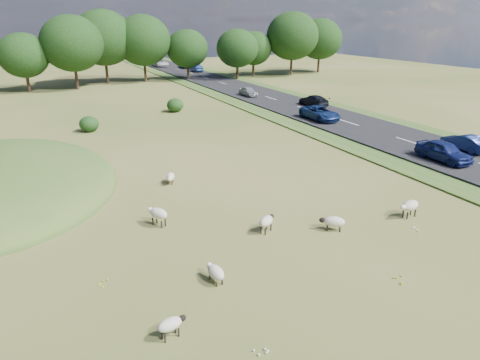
% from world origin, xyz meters
% --- Properties ---
extents(ground, '(160.00, 160.00, 0.00)m').
position_xyz_m(ground, '(0.00, 20.00, 0.00)').
color(ground, '#405B1C').
rests_on(ground, ground).
extents(road, '(8.00, 150.00, 0.25)m').
position_xyz_m(road, '(20.00, 30.00, 0.12)').
color(road, black).
rests_on(road, ground).
extents(treeline, '(96.28, 14.66, 11.70)m').
position_xyz_m(treeline, '(-1.06, 55.44, 6.57)').
color(treeline, black).
rests_on(treeline, ground).
extents(shrubs, '(22.45, 8.85, 1.56)m').
position_xyz_m(shrubs, '(-2.21, 28.41, 0.73)').
color(shrubs, black).
rests_on(shrubs, ground).
extents(sheep_0, '(1.04, 1.37, 0.96)m').
position_xyz_m(sheep_0, '(-3.53, 2.21, 0.67)').
color(sheep_0, beige).
rests_on(sheep_0, ground).
extents(sheep_1, '(0.87, 1.25, 0.69)m').
position_xyz_m(sheep_1, '(-1.18, 7.81, 0.44)').
color(sheep_1, beige).
rests_on(sheep_1, ground).
extents(sheep_2, '(1.36, 0.69, 0.96)m').
position_xyz_m(sheep_2, '(8.86, -2.67, 0.67)').
color(sheep_2, beige).
rests_on(sheep_2, ground).
extents(sheep_3, '(1.09, 0.61, 0.76)m').
position_xyz_m(sheep_3, '(-5.42, -6.14, 0.53)').
color(sheep_3, beige).
rests_on(sheep_3, ground).
extents(sheep_4, '(1.21, 0.95, 0.86)m').
position_xyz_m(sheep_4, '(1.14, -0.84, 0.60)').
color(sheep_4, beige).
rests_on(sheep_4, ground).
extents(sheep_5, '(1.27, 1.10, 0.74)m').
position_xyz_m(sheep_5, '(4.25, -2.14, 0.47)').
color(sheep_5, beige).
rests_on(sheep_5, ground).
extents(sheep_6, '(0.64, 1.24, 0.70)m').
position_xyz_m(sheep_6, '(-2.83, -3.76, 0.44)').
color(sheep_6, beige).
rests_on(sheep_6, ground).
extents(car_0, '(1.42, 4.07, 1.34)m').
position_xyz_m(car_0, '(21.90, 65.54, 0.92)').
color(car_0, navy).
rests_on(car_0, road).
extents(car_1, '(1.79, 4.41, 1.28)m').
position_xyz_m(car_1, '(21.90, 72.94, 0.89)').
color(car_1, navy).
rests_on(car_1, road).
extents(car_2, '(2.56, 5.54, 1.54)m').
position_xyz_m(car_2, '(18.10, 78.39, 1.02)').
color(car_2, white).
rests_on(car_2, road).
extents(car_3, '(1.32, 3.79, 1.25)m').
position_xyz_m(car_3, '(21.90, 4.25, 0.87)').
color(car_3, navy).
rests_on(car_3, road).
extents(car_4, '(1.82, 4.47, 1.30)m').
position_xyz_m(car_4, '(21.90, 24.98, 0.90)').
color(car_4, black).
rests_on(car_4, road).
extents(car_5, '(1.72, 4.27, 1.45)m').
position_xyz_m(car_5, '(18.10, 3.04, 0.98)').
color(car_5, navy).
rests_on(car_5, road).
extents(car_6, '(1.44, 3.59, 1.22)m').
position_xyz_m(car_6, '(18.10, 34.91, 0.86)').
color(car_6, '#979A9E').
rests_on(car_6, road).
extents(car_7, '(2.30, 4.99, 1.39)m').
position_xyz_m(car_7, '(18.10, 18.39, 0.94)').
color(car_7, navy).
rests_on(car_7, road).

